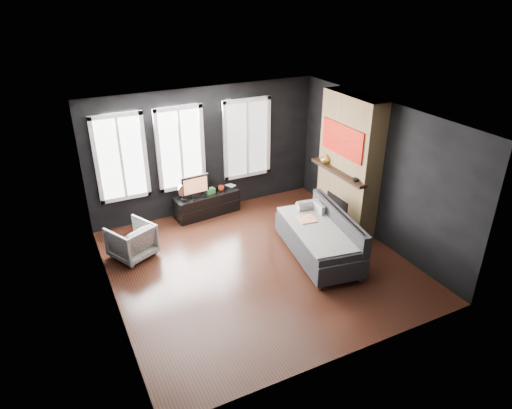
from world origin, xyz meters
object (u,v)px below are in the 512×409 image
armchair (131,239)px  mantel_vase (325,159)px  sofa (318,235)px  media_console (207,204)px  mug (221,188)px  book (228,182)px  monitor (195,185)px

armchair → mantel_vase: size_ratio=3.45×
sofa → mantel_vase: bearing=62.5°
media_console → mug: mug is taller
mug → mantel_vase: mantel_vase is taller
sofa → media_console: bearing=125.4°
media_console → book: 0.68m
monitor → mug: bearing=2.6°
armchair → mug: (2.18, 1.00, 0.19)m
armchair → monitor: monitor is taller
sofa → mug: size_ratio=15.62×
monitor → mug: 0.65m
monitor → mantel_vase: 2.75m
armchair → monitor: bearing=-175.9°
armchair → media_console: bearing=-178.5°
armchair → book: (2.39, 1.10, 0.23)m
monitor → mug: size_ratio=4.63×
sofa → media_console: size_ratio=1.46×
book → armchair: bearing=-155.2°
media_console → mug: 0.47m
monitor → media_console: bearing=4.8°
media_console → mantel_vase: size_ratio=6.81×
monitor → book: 0.86m
sofa → mug: (-0.87, 2.51, 0.11)m
sofa → armchair: sofa is taller
book → mantel_vase: bearing=-39.6°
media_console → book: book is taller
book → mantel_vase: 2.22m
armchair → book: armchair is taller
mug → book: (0.21, 0.11, 0.04)m
sofa → monitor: 2.86m
monitor → book: (0.82, 0.18, -0.17)m
monitor → book: bearing=8.3°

